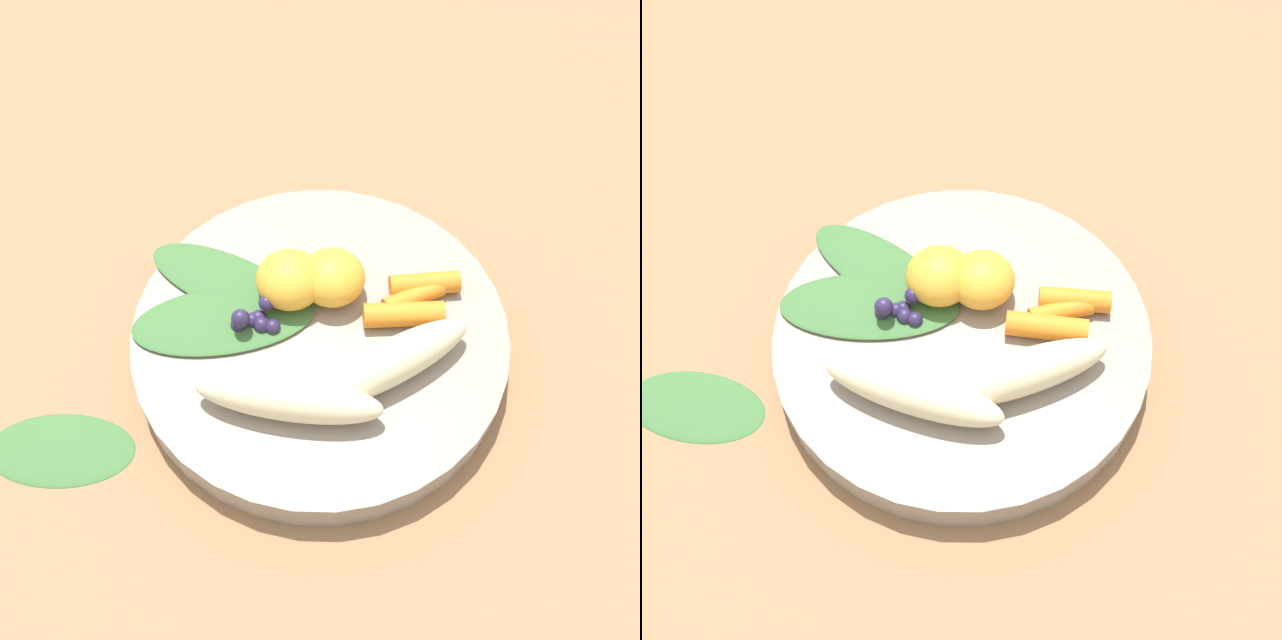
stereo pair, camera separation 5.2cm
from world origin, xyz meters
TOP-DOWN VIEW (x-y plane):
  - ground_plane at (0.00, 0.00)m, footprint 2.40×2.40m
  - bowl at (0.00, 0.00)m, footprint 0.28×0.28m
  - banana_peeled_left at (-0.01, -0.06)m, footprint 0.13×0.09m
  - banana_peeled_right at (-0.07, -0.01)m, footprint 0.08×0.13m
  - orange_segment_near at (0.01, 0.03)m, footprint 0.05×0.05m
  - orange_segment_far at (0.03, 0.01)m, footprint 0.05×0.05m
  - carrot_front at (0.04, -0.05)m, footprint 0.05×0.06m
  - carrot_mid_left at (0.05, -0.05)m, footprint 0.05×0.04m
  - carrot_mid_right at (0.07, -0.05)m, footprint 0.04×0.05m
  - blueberry_pile at (-0.02, 0.04)m, footprint 0.03×0.03m
  - coconut_shred_patch at (-0.02, 0.07)m, footprint 0.05×0.05m
  - kale_leaf_left at (-0.00, 0.08)m, footprint 0.05×0.14m
  - kale_leaf_right at (-0.03, 0.06)m, footprint 0.13×0.14m
  - kale_leaf_stray at (-0.16, 0.12)m, footprint 0.10×0.12m

SIDE VIEW (x-z plane):
  - ground_plane at x=0.00m, z-range 0.00..0.00m
  - kale_leaf_stray at x=-0.16m, z-range 0.00..0.01m
  - bowl at x=0.00m, z-range 0.00..0.03m
  - coconut_shred_patch at x=-0.02m, z-range 0.03..0.03m
  - kale_leaf_left at x=0.00m, z-range 0.03..0.03m
  - kale_leaf_right at x=-0.03m, z-range 0.03..0.03m
  - carrot_mid_left at x=0.05m, z-range 0.03..0.04m
  - carrot_mid_right at x=0.07m, z-range 0.03..0.05m
  - carrot_front at x=0.04m, z-range 0.03..0.05m
  - blueberry_pile at x=-0.02m, z-range 0.03..0.05m
  - banana_peeled_left at x=-0.01m, z-range 0.03..0.06m
  - banana_peeled_right at x=-0.07m, z-range 0.03..0.06m
  - orange_segment_far at x=0.03m, z-range 0.03..0.07m
  - orange_segment_near at x=0.01m, z-range 0.03..0.07m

